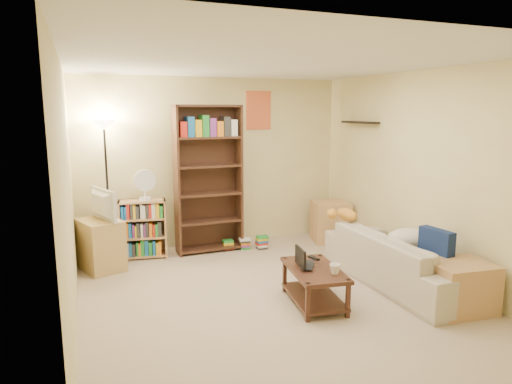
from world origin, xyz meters
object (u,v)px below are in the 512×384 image
at_px(coffee_table, 314,281).
at_px(mug, 335,269).
at_px(tv_stand, 101,245).
at_px(side_table, 330,221).
at_px(tabby_cat, 344,214).
at_px(end_cabinet, 460,287).
at_px(desk_fan, 145,184).
at_px(floor_lamp, 105,149).
at_px(short_bookshelf, 143,229).
at_px(television, 98,205).
at_px(tall_bookshelf, 208,176).
at_px(laptop, 312,266).
at_px(sofa, 400,259).

height_order(coffee_table, mug, mug).
distance_m(tv_stand, side_table, 3.42).
bearing_deg(tv_stand, mug, -65.12).
xyz_separation_m(tabby_cat, end_cabinet, (0.37, -1.62, -0.44)).
distance_m(tabby_cat, coffee_table, 1.40).
bearing_deg(mug, desk_fan, 122.57).
height_order(coffee_table, floor_lamp, floor_lamp).
distance_m(coffee_table, end_cabinet, 1.47).
distance_m(coffee_table, short_bookshelf, 2.67).
relative_size(tabby_cat, mug, 4.01).
distance_m(television, desk_fan, 0.69).
relative_size(tall_bookshelf, side_table, 3.40).
relative_size(coffee_table, side_table, 1.53).
bearing_deg(tabby_cat, laptop, -136.52).
xyz_separation_m(coffee_table, tall_bookshelf, (-0.53, 2.19, 0.86)).
bearing_deg(coffee_table, side_table, 64.06).
height_order(sofa, short_bookshelf, short_bookshelf).
distance_m(television, end_cabinet, 4.29).
relative_size(short_bookshelf, desk_fan, 1.91).
bearing_deg(end_cabinet, short_bookshelf, 133.76).
bearing_deg(short_bookshelf, tall_bookshelf, 7.13).
relative_size(laptop, mug, 3.20).
xyz_separation_m(mug, short_bookshelf, (-1.58, 2.44, -0.04)).
xyz_separation_m(short_bookshelf, floor_lamp, (-0.43, 0.16, 1.11)).
bearing_deg(short_bookshelf, television, -144.70).
xyz_separation_m(coffee_table, mug, (0.11, -0.22, 0.20)).
height_order(tall_bookshelf, short_bookshelf, tall_bookshelf).
bearing_deg(side_table, floor_lamp, 173.98).
bearing_deg(tabby_cat, side_table, 68.04).
bearing_deg(desk_fan, tabby_cat, -27.58).
height_order(laptop, television, television).
height_order(short_bookshelf, end_cabinet, short_bookshelf).
relative_size(short_bookshelf, floor_lamp, 0.43).
distance_m(laptop, side_table, 2.42).
xyz_separation_m(sofa, short_bookshelf, (-2.68, 2.08, 0.10)).
height_order(short_bookshelf, floor_lamp, floor_lamp).
height_order(tv_stand, short_bookshelf, short_bookshelf).
bearing_deg(short_bookshelf, tv_stand, -144.70).
xyz_separation_m(television, short_bookshelf, (0.57, 0.29, -0.44)).
bearing_deg(floor_lamp, side_table, -6.02).
distance_m(laptop, tv_stand, 2.78).
bearing_deg(tall_bookshelf, desk_fan, -179.65).
relative_size(sofa, short_bookshelf, 2.58).
bearing_deg(tabby_cat, tv_stand, 161.61).
xyz_separation_m(sofa, desk_fan, (-2.63, 2.04, 0.74)).
relative_size(laptop, tall_bookshelf, 0.18).
xyz_separation_m(desk_fan, floor_lamp, (-0.47, 0.20, 0.47)).
height_order(mug, floor_lamp, floor_lamp).
height_order(tabby_cat, coffee_table, tabby_cat).
relative_size(mug, side_table, 0.19).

